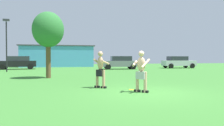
% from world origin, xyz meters
% --- Properties ---
extents(ground_plane, '(80.00, 80.00, 0.00)m').
position_xyz_m(ground_plane, '(0.00, 0.00, 0.00)').
color(ground_plane, '#38752D').
extents(player_near, '(0.76, 0.82, 1.67)m').
position_xyz_m(player_near, '(-0.14, 0.16, 0.88)').
color(player_near, black).
rests_on(player_near, ground_plane).
extents(player_in_black, '(0.77, 0.73, 1.69)m').
position_xyz_m(player_in_black, '(-1.52, 1.78, 0.89)').
color(player_in_black, black).
rests_on(player_in_black, ground_plane).
extents(frisbee, '(0.24, 0.24, 0.03)m').
position_xyz_m(frisbee, '(-0.33, 0.83, 0.01)').
color(frisbee, yellow).
rests_on(frisbee, ground_plane).
extents(car_black_near_post, '(4.43, 2.30, 1.58)m').
position_xyz_m(car_black_near_post, '(-8.45, 20.36, 0.82)').
color(car_black_near_post, black).
rests_on(car_black_near_post, ground_plane).
extents(car_gray_mid_lot, '(4.43, 2.31, 1.58)m').
position_xyz_m(car_gray_mid_lot, '(3.68, 17.78, 0.82)').
color(car_gray_mid_lot, slate).
rests_on(car_gray_mid_lot, ground_plane).
extents(car_silver_far_end, '(4.39, 2.22, 1.58)m').
position_xyz_m(car_silver_far_end, '(12.10, 18.74, 0.82)').
color(car_silver_far_end, silver).
rests_on(car_silver_far_end, ground_plane).
extents(lamp_post, '(0.60, 0.24, 5.16)m').
position_xyz_m(lamp_post, '(-8.50, 14.98, 3.21)').
color(lamp_post, black).
rests_on(lamp_post, ground_plane).
extents(outbuilding_behind_lot, '(11.15, 5.23, 3.28)m').
position_xyz_m(outbuilding_behind_lot, '(-3.87, 27.56, 1.65)').
color(outbuilding_behind_lot, '#4C9ED1').
rests_on(outbuilding_behind_lot, ground_plane).
extents(tree_left_field, '(2.13, 2.13, 4.53)m').
position_xyz_m(tree_left_field, '(-4.16, 7.45, 3.27)').
color(tree_left_field, brown).
rests_on(tree_left_field, ground_plane).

